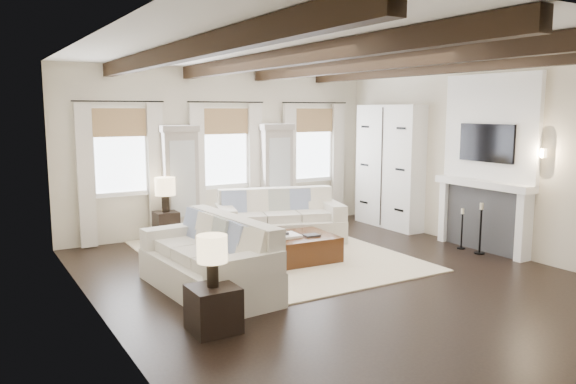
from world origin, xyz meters
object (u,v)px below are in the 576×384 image
ottoman (285,249)px  side_table_front (213,309)px  sofa_back (279,221)px  sofa_left (212,262)px  side_table_back (166,228)px

ottoman → side_table_front: size_ratio=3.12×
sofa_back → sofa_left: sofa_left is taller
sofa_back → side_table_back: 2.03m
sofa_left → side_table_back: (0.33, 2.83, -0.10)m
sofa_left → ottoman: bearing=24.6°
sofa_back → sofa_left: (-2.16, -1.95, 0.01)m
sofa_back → side_table_front: (-2.70, -3.25, -0.14)m
sofa_back → sofa_left: bearing=-137.9°
ottoman → side_table_front: 2.90m
sofa_back → side_table_front: size_ratio=4.84×
sofa_back → ottoman: (-0.60, -1.24, -0.18)m
side_table_front → sofa_left: bearing=67.3°
sofa_left → ottoman: size_ratio=1.49×
sofa_left → side_table_front: size_ratio=4.66×
ottoman → side_table_back: size_ratio=2.64×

